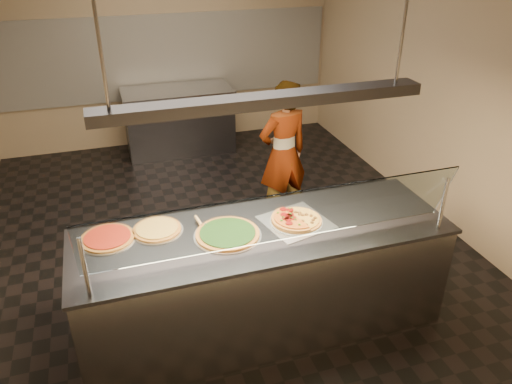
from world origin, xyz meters
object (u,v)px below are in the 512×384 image
object	(u,v)px
pizza_spinach	(227,233)
worker	(283,154)
pizza_tomato	(107,237)
sneeze_guard	(280,219)
pizza_cheese	(157,229)
prep_table	(179,120)
half_pizza_sausage	(307,217)
half_pizza_pepperoni	(285,220)
pizza_spatula	(205,222)
perforated_tray	(296,221)
heat_lamp_housing	(264,101)
serving_counter	(263,278)

from	to	relation	value
pizza_spinach	worker	bearing A→B (deg)	56.32
pizza_tomato	worker	distance (m)	2.32
sneeze_guard	pizza_cheese	size ratio (longest dim) A/B	6.74
pizza_spinach	prep_table	size ratio (longest dim) A/B	0.33
half_pizza_sausage	half_pizza_pepperoni	bearing A→B (deg)	179.56
pizza_cheese	pizza_spatula	world-z (taller)	pizza_spatula
perforated_tray	pizza_tomato	world-z (taller)	pizza_tomato
pizza_spatula	heat_lamp_housing	xyz separation A→B (m)	(0.41, -0.20, 0.99)
pizza_spinach	pizza_cheese	world-z (taller)	pizza_spinach
perforated_tray	heat_lamp_housing	size ratio (longest dim) A/B	0.25
pizza_spinach	pizza_spatula	xyz separation A→B (m)	(-0.13, 0.19, 0.01)
pizza_spatula	prep_table	world-z (taller)	pizza_spatula
perforated_tray	half_pizza_sausage	bearing A→B (deg)	0.03
heat_lamp_housing	pizza_spatula	bearing A→B (deg)	153.72
prep_table	heat_lamp_housing	size ratio (longest dim) A/B	0.68
serving_counter	half_pizza_sausage	world-z (taller)	half_pizza_sausage
half_pizza_pepperoni	worker	size ratio (longest dim) A/B	0.26
half_pizza_pepperoni	worker	xyz separation A→B (m)	(0.56, 1.53, -0.16)
sneeze_guard	heat_lamp_housing	world-z (taller)	heat_lamp_housing
pizza_tomato	prep_table	distance (m)	3.88
prep_table	heat_lamp_housing	world-z (taller)	heat_lamp_housing
half_pizza_sausage	pizza_tomato	world-z (taller)	half_pizza_sausage
pizza_spatula	half_pizza_pepperoni	bearing A→B (deg)	-15.61
pizza_spinach	prep_table	distance (m)	3.94
perforated_tray	half_pizza_pepperoni	distance (m)	0.10
serving_counter	pizza_spinach	distance (m)	0.56
pizza_cheese	serving_counter	bearing A→B (deg)	-17.36
half_pizza_sausage	worker	size ratio (longest dim) A/B	0.26
half_pizza_pepperoni	pizza_cheese	bearing A→B (deg)	167.88
sneeze_guard	pizza_spatula	xyz separation A→B (m)	(-0.41, 0.55, -0.27)
serving_counter	prep_table	world-z (taller)	same
half_pizza_sausage	pizza_spatula	distance (m)	0.80
perforated_tray	prep_table	world-z (taller)	perforated_tray
pizza_cheese	prep_table	distance (m)	3.78
perforated_tray	worker	distance (m)	1.60
perforated_tray	pizza_cheese	size ratio (longest dim) A/B	1.44
pizza_tomato	worker	world-z (taller)	worker
pizza_tomato	pizza_spatula	world-z (taller)	pizza_spatula
half_pizza_sausage	pizza_spatula	xyz separation A→B (m)	(-0.79, 0.17, 0.00)
perforated_tray	prep_table	distance (m)	3.91
half_pizza_sausage	pizza_cheese	xyz separation A→B (m)	(-1.15, 0.21, -0.01)
half_pizza_sausage	pizza_tomato	bearing A→B (deg)	172.47
serving_counter	pizza_tomato	world-z (taller)	pizza_tomato
serving_counter	half_pizza_sausage	bearing A→B (deg)	5.15
half_pizza_sausage	perforated_tray	bearing A→B (deg)	-179.97
sneeze_guard	pizza_spatula	distance (m)	0.73
worker	prep_table	bearing A→B (deg)	-84.31
serving_counter	pizza_spatula	xyz separation A→B (m)	(-0.41, 0.20, 0.49)
half_pizza_pepperoni	serving_counter	bearing A→B (deg)	-169.36
pizza_tomato	serving_counter	bearing A→B (deg)	-11.62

